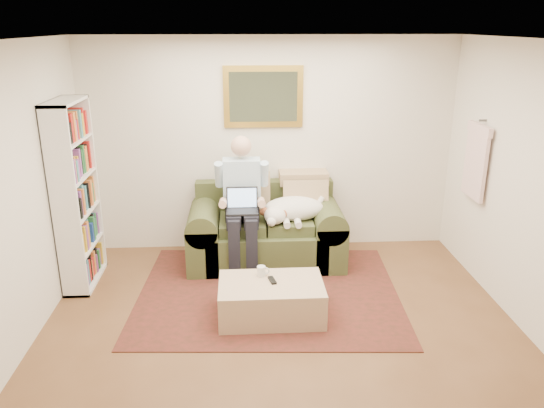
{
  "coord_description": "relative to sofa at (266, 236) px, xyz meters",
  "views": [
    {
      "loc": [
        -0.34,
        -3.83,
        2.73
      ],
      "look_at": [
        -0.04,
        1.34,
        0.95
      ],
      "focal_mm": 35.0,
      "sensor_mm": 36.0,
      "label": 1
    }
  ],
  "objects": [
    {
      "name": "wall_mirror",
      "position": [
        -0.0,
        0.46,
        1.59
      ],
      "size": [
        0.94,
        0.04,
        0.72
      ],
      "color": "gold",
      "rests_on": "room_shell"
    },
    {
      "name": "rug",
      "position": [
        -0.01,
        -0.81,
        -0.31
      ],
      "size": [
        2.85,
        2.34,
        0.01
      ],
      "primitive_type": "cube",
      "rotation": [
        0.0,
        0.0,
        -0.06
      ],
      "color": "#352115",
      "rests_on": "room_shell"
    },
    {
      "name": "bookshelf",
      "position": [
        -2.03,
        -0.41,
        0.69
      ],
      "size": [
        0.28,
        0.8,
        2.0
      ],
      "primitive_type": null,
      "color": "white",
      "rests_on": "room_shell"
    },
    {
      "name": "room_shell",
      "position": [
        0.07,
        -1.65,
        0.99
      ],
      "size": [
        4.51,
        5.0,
        2.61
      ],
      "color": "brown",
      "rests_on": "ground"
    },
    {
      "name": "hanging_shirt",
      "position": [
        2.26,
        -0.41,
        1.04
      ],
      "size": [
        0.06,
        0.52,
        0.9
      ],
      "primitive_type": null,
      "color": "#FBD0D1",
      "rests_on": "room_shell"
    },
    {
      "name": "tv_remote",
      "position": [
        0.0,
        -1.25,
        0.06
      ],
      "size": [
        0.08,
        0.16,
        0.02
      ],
      "primitive_type": "cube",
      "rotation": [
        0.0,
        0.0,
        0.23
      ],
      "color": "black",
      "rests_on": "ottoman"
    },
    {
      "name": "laptop",
      "position": [
        -0.27,
        -0.24,
        0.49
      ],
      "size": [
        0.35,
        0.28,
        0.26
      ],
      "color": "black",
      "rests_on": "seated_man"
    },
    {
      "name": "ottoman",
      "position": [
        -0.01,
        -1.29,
        -0.13
      ],
      "size": [
        1.01,
        0.64,
        0.36
      ],
      "primitive_type": "cube",
      "rotation": [
        0.0,
        0.0,
        0.0
      ],
      "color": "#CFAF8A",
      "rests_on": "room_shell"
    },
    {
      "name": "seated_man",
      "position": [
        -0.27,
        -0.17,
        0.45
      ],
      "size": [
        0.6,
        0.85,
        1.53
      ],
      "primitive_type": null,
      "color": "#8CBBD8",
      "rests_on": "sofa"
    },
    {
      "name": "coffee_mug",
      "position": [
        -0.1,
        -1.13,
        0.1
      ],
      "size": [
        0.08,
        0.08,
        0.1
      ],
      "primitive_type": "cylinder",
      "color": "white",
      "rests_on": "ottoman"
    },
    {
      "name": "sleeping_dog",
      "position": [
        0.33,
        -0.09,
        0.38
      ],
      "size": [
        0.75,
        0.47,
        0.28
      ],
      "primitive_type": null,
      "color": "white",
      "rests_on": "sofa"
    },
    {
      "name": "sofa",
      "position": [
        0.0,
        0.0,
        0.0
      ],
      "size": [
        1.81,
        0.92,
        1.09
      ],
      "color": "#3B4323",
      "rests_on": "room_shell"
    }
  ]
}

